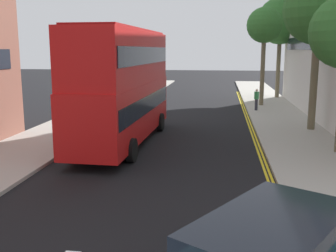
{
  "coord_description": "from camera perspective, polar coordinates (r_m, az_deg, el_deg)",
  "views": [
    {
      "loc": [
        2.48,
        -3.86,
        4.65
      ],
      "look_at": [
        0.5,
        11.0,
        1.8
      ],
      "focal_mm": 42.89,
      "sensor_mm": 36.0,
      "label": 1
    }
  ],
  "objects": [
    {
      "name": "sidewalk_left",
      "position": [
        22.27,
        -16.38,
        -1.55
      ],
      "size": [
        4.0,
        80.0,
        0.14
      ],
      "primitive_type": "cube",
      "color": "#ADA89E",
      "rests_on": "ground"
    },
    {
      "name": "kerb_line_inner",
      "position": [
        18.54,
        12.82,
        -4.02
      ],
      "size": [
        0.1,
        56.0,
        0.01
      ],
      "primitive_type": "cube",
      "color": "yellow",
      "rests_on": "ground"
    },
    {
      "name": "pedestrian_far",
      "position": [
        31.09,
        12.46,
        3.75
      ],
      "size": [
        0.34,
        0.22,
        1.62
      ],
      "color": "#2D2D38",
      "rests_on": "sidewalk_right"
    },
    {
      "name": "double_decker_bus_away",
      "position": [
        19.98,
        -6.39,
        6.05
      ],
      "size": [
        3.04,
        10.87,
        5.64
      ],
      "color": "red",
      "rests_on": "ground"
    },
    {
      "name": "sidewalk_right",
      "position": [
        20.78,
        18.56,
        -2.54
      ],
      "size": [
        4.0,
        80.0,
        0.14
      ],
      "primitive_type": "cube",
      "color": "#ADA89E",
      "rests_on": "ground"
    },
    {
      "name": "kerb_line_outer",
      "position": [
        18.56,
        13.31,
        -4.03
      ],
      "size": [
        0.1,
        56.0,
        0.01
      ],
      "primitive_type": "cube",
      "color": "yellow",
      "rests_on": "ground"
    },
    {
      "name": "street_tree_far",
      "position": [
        24.33,
        20.63,
        15.14
      ],
      "size": [
        3.9,
        3.9,
        8.66
      ],
      "color": "#6B6047",
      "rests_on": "sidewalk_right"
    },
    {
      "name": "street_tree_distant",
      "position": [
        40.18,
        15.71,
        14.14
      ],
      "size": [
        4.35,
        4.35,
        9.37
      ],
      "color": "#6B6047",
      "rests_on": "sidewalk_right"
    },
    {
      "name": "street_tree_mid",
      "position": [
        34.12,
        13.55,
        13.6
      ],
      "size": [
        2.85,
        2.85,
        7.9
      ],
      "color": "#6B6047",
      "rests_on": "sidewalk_right"
    }
  ]
}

